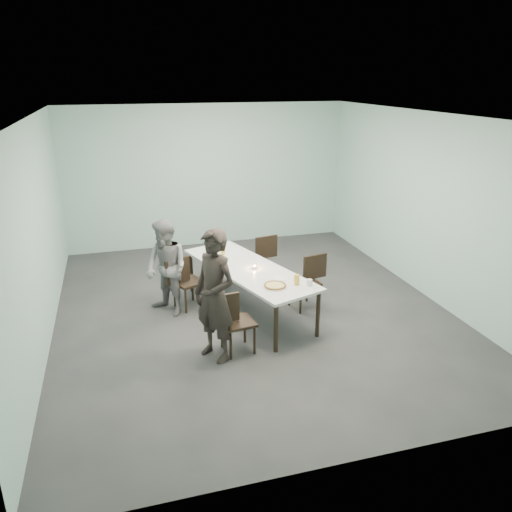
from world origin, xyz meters
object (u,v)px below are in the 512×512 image
object	(u,v)px
pizza	(275,286)
side_plate	(280,279)
diner_far	(166,268)
tealight	(254,267)
amber_tumbler	(223,252)
chair_near_left	(232,319)
chair_far_right	(261,257)
chair_near_right	(309,278)
table	(248,271)
chair_far_left	(184,279)
beer_glass	(297,280)
water_tumbler	(309,283)
diner_near	(215,296)

from	to	relation	value
pizza	side_plate	distance (m)	0.30
diner_far	tealight	world-z (taller)	diner_far
tealight	amber_tumbler	size ratio (longest dim) A/B	0.70
chair_near_left	pizza	distance (m)	0.80
amber_tumbler	chair_far_right	bearing A→B (deg)	26.81
chair_near_left	chair_near_right	size ratio (longest dim) A/B	1.00
table	chair_far_left	bearing A→B (deg)	156.53
chair_near_left	tealight	bearing A→B (deg)	52.37
chair_near_right	amber_tumbler	distance (m)	1.46
beer_glass	tealight	xyz separation A→B (m)	(-0.41, 0.76, -0.05)
table	diner_far	bearing A→B (deg)	165.66
table	amber_tumbler	distance (m)	0.72
side_plate	water_tumbler	size ratio (longest dim) A/B	2.00
water_tumbler	chair_far_left	bearing A→B (deg)	140.36
chair_near_right	chair_far_right	xyz separation A→B (m)	(-0.46, 1.13, 0.00)
tealight	pizza	bearing A→B (deg)	-83.28
tealight	amber_tumbler	bearing A→B (deg)	113.47
water_tumbler	beer_glass	bearing A→B (deg)	153.49
chair_far_left	pizza	world-z (taller)	chair_far_left
tealight	amber_tumbler	xyz separation A→B (m)	(-0.32, 0.74, 0.02)
chair_near_left	chair_near_right	bearing A→B (deg)	27.01
chair_near_left	diner_near	size ratio (longest dim) A/B	0.49
chair_near_left	diner_far	bearing A→B (deg)	107.97
side_plate	water_tumbler	xyz separation A→B (m)	(0.33, -0.35, 0.04)
water_tumbler	chair_near_left	bearing A→B (deg)	-169.74
chair_near_left	side_plate	world-z (taller)	chair_near_left
diner_far	tealight	distance (m)	1.35
beer_glass	amber_tumbler	distance (m)	1.67
chair_near_right	amber_tumbler	world-z (taller)	chair_near_right
chair_far_left	amber_tumbler	world-z (taller)	chair_far_left
chair_near_right	side_plate	size ratio (longest dim) A/B	4.83
diner_near	side_plate	distance (m)	1.25
side_plate	beer_glass	size ratio (longest dim) A/B	1.20
chair_near_left	chair_far_left	xyz separation A→B (m)	(-0.42, 1.53, 0.00)
table	pizza	world-z (taller)	pizza
diner_far	side_plate	size ratio (longest dim) A/B	8.36
diner_far	chair_far_left	bearing A→B (deg)	75.84
table	chair_far_left	world-z (taller)	chair_far_left
chair_far_right	tealight	bearing A→B (deg)	58.64
tealight	chair_near_right	bearing A→B (deg)	-0.41
water_tumbler	chair_far_right	bearing A→B (deg)	93.78
chair_far_left	amber_tumbler	distance (m)	0.80
chair_near_left	amber_tumbler	bearing A→B (deg)	73.31
table	chair_far_right	xyz separation A→B (m)	(0.51, 1.06, -0.19)
chair_far_right	diner_far	world-z (taller)	diner_far
chair_near_right	diner_far	world-z (taller)	diner_far
water_tumbler	amber_tumbler	xyz separation A→B (m)	(-0.89, 1.58, -0.01)
chair_far_left	water_tumbler	bearing A→B (deg)	-62.85
chair_near_right	water_tumbler	world-z (taller)	chair_near_right
diner_near	pizza	size ratio (longest dim) A/B	5.21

